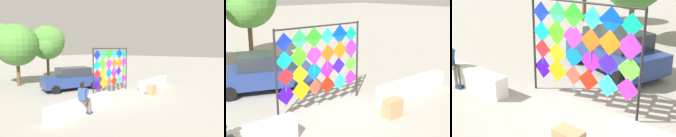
% 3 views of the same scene
% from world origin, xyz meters
% --- Properties ---
extents(ground, '(120.00, 120.00, 0.00)m').
position_xyz_m(ground, '(0.00, 0.00, 0.00)').
color(ground, '#9E998E').
extents(plaza_ledge_right, '(3.76, 0.48, 0.67)m').
position_xyz_m(plaza_ledge_right, '(3.73, -0.30, 0.33)').
color(plaza_ledge_right, silver).
rests_on(plaza_ledge_right, ground).
extents(kite_display_rack, '(3.63, 0.15, 2.97)m').
position_xyz_m(kite_display_rack, '(0.11, 0.96, 1.75)').
color(kite_display_rack, '#232328').
rests_on(kite_display_rack, ground).
extents(parked_car, '(4.37, 3.01, 1.56)m').
position_xyz_m(parked_car, '(-0.57, 4.02, 0.79)').
color(parked_car, navy).
rests_on(parked_car, ground).
extents(cardboard_box_large, '(0.64, 0.42, 0.62)m').
position_xyz_m(cardboard_box_large, '(1.39, -1.24, 0.31)').
color(cardboard_box_large, tan).
rests_on(cardboard_box_large, ground).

